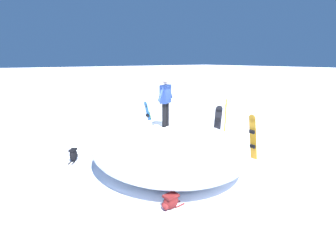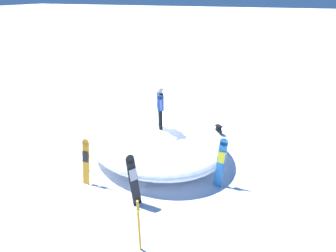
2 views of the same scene
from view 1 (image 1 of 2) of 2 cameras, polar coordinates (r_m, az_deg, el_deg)
ground at (r=9.01m, az=-3.15°, el=-7.94°), size 240.00×240.00×0.00m
snow_mound at (r=8.69m, az=-0.02°, el=-4.42°), size 7.02×6.42×1.24m
snowboarder_standing at (r=8.56m, az=-0.55°, el=6.00°), size 0.54×0.92×1.64m
snowboard_primary_upright at (r=9.40m, az=18.15°, el=-2.20°), size 0.28×0.33×1.65m
snowboard_secondary_upright at (r=11.41m, az=-4.17°, el=1.47°), size 0.31×0.43×1.69m
snowboard_tertiary_upright at (r=10.81m, az=10.84°, el=0.42°), size 0.46×0.44×1.65m
backpack_near at (r=9.58m, az=-20.07°, el=-5.97°), size 0.52×0.48×0.45m
backpack_far at (r=6.36m, az=0.56°, el=-16.24°), size 0.31×0.62×0.36m
trail_marker_pole at (r=12.56m, az=12.53°, el=2.30°), size 0.10×0.10×1.63m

